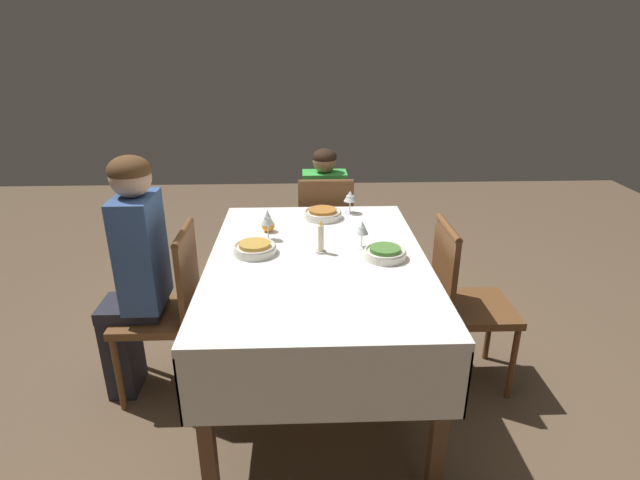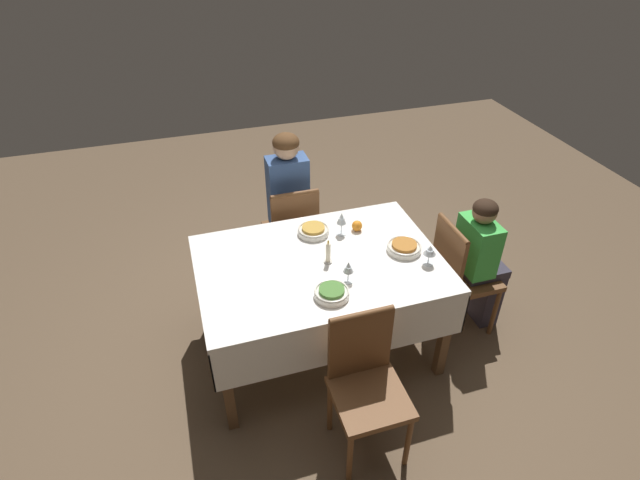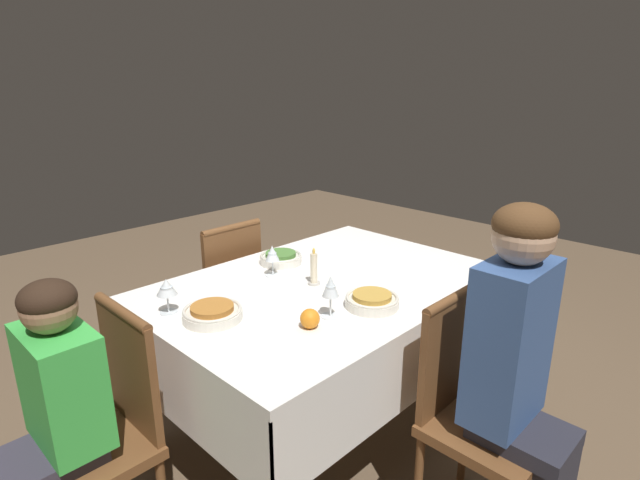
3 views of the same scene
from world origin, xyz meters
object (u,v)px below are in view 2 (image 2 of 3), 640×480
Objects in this scene: dining_table at (320,273)px; chair_east at (459,272)px; chair_north at (292,230)px; wine_glass_east at (430,251)px; bowl_east at (404,247)px; candle_centerpiece at (328,254)px; bowl_north at (313,230)px; orange_fruit at (357,226)px; chair_south at (366,380)px; bowl_south at (332,293)px; wine_glass_south at (348,268)px; person_child_green at (481,259)px; wine_glass_north at (342,219)px; person_adult_denim at (287,198)px.

dining_table is 1.00m from chair_east.
wine_glass_east is (0.63, -0.97, 0.36)m from chair_north.
candle_centerpiece reaches higher than bowl_east.
bowl_north is 0.30m from orange_fruit.
wine_glass_east is (0.61, 0.54, 0.36)m from chair_south.
bowl_north is at bearing 138.27° from wine_glass_east.
candle_centerpiece is at bearing -18.93° from dining_table.
wine_glass_east is at bearing -41.73° from bowl_north.
bowl_east is at bearing 124.09° from chair_north.
bowl_south is (-1.02, -0.24, 0.28)m from chair_east.
wine_glass_south is at bearing -84.15° from bowl_north.
chair_east is at bearing 21.16° from wine_glass_east.
bowl_north is at bearing 89.63° from candle_centerpiece.
chair_north reaches higher than dining_table.
chair_east is 0.52m from wine_glass_east.
person_child_green reaches higher than chair_north.
chair_south is 4.25× the size of bowl_north.
bowl_south is 1.43× the size of wine_glass_south.
chair_north is 0.66m from wine_glass_north.
bowl_north is at bearing 144.65° from bowl_east.
orange_fruit is (0.12, 0.01, -0.08)m from wine_glass_north.
candle_centerpiece is (-0.00, -0.33, 0.04)m from bowl_north.
chair_north is 0.66m from orange_fruit.
chair_south is at bearing -91.17° from bowl_north.
wine_glass_south is (-1.04, -0.14, 0.28)m from person_child_green.
bowl_north is 0.21m from wine_glass_north.
wine_glass_north is at bearing 137.07° from bowl_east.
person_child_green is 1.12m from candle_centerpiece.
chair_east is 1.08m from bowl_south.
chair_east is 12.57× the size of orange_fruit.
wine_glass_north is (-0.91, 0.34, 0.29)m from person_child_green.
person_adult_denim is 1.09m from bowl_east.
wine_glass_east reaches higher than bowl_east.
chair_north is 1.21m from wine_glass_east.
person_adult_denim is 9.08× the size of wine_glass_east.
chair_north is at bearing 53.61° from person_child_green.
bowl_south is (-1.17, -0.24, 0.21)m from person_child_green.
wine_glass_north reaches higher than bowl_east.
chair_north is 0.83m from candle_centerpiece.
chair_south is 1.66m from person_adult_denim.
orange_fruit is (0.33, -0.49, 0.29)m from chair_north.
wine_glass_south reaches higher than wine_glass_east.
dining_table is 1.44× the size of person_child_green.
chair_south is at bearing -126.66° from bowl_east.
wine_glass_east is 0.68m from bowl_south.
chair_north is 5.39× the size of candle_centerpiece.
chair_south is at bearing -82.26° from bowl_south.
person_adult_denim is 5.68× the size of bowl_east.
orange_fruit is (0.30, 0.28, -0.03)m from candle_centerpiece.
wine_glass_east is at bearing -48.89° from wine_glass_north.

